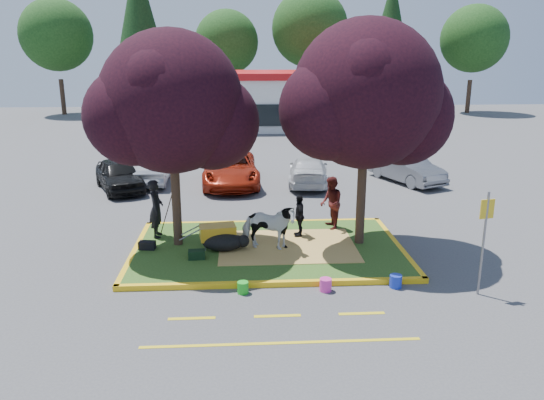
{
  "coord_description": "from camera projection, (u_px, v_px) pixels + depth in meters",
  "views": [
    {
      "loc": [
        -0.8,
        -15.39,
        6.0
      ],
      "look_at": [
        0.15,
        0.5,
        1.51
      ],
      "focal_mm": 35.0,
      "sensor_mm": 36.0,
      "label": 1
    }
  ],
  "objects": [
    {
      "name": "retail_building",
      "position": [
        274.0,
        99.0,
        42.85
      ],
      "size": [
        20.4,
        8.4,
        4.4
      ],
      "color": "silver",
      "rests_on": "ground"
    },
    {
      "name": "fire_lane_stripe_a",
      "position": [
        192.0,
        318.0,
        12.31
      ],
      "size": [
        1.1,
        0.12,
        0.01
      ],
      "primitive_type": "cube",
      "color": "yellow",
      "rests_on": "ground"
    },
    {
      "name": "tree_purple_left",
      "position": [
        172.0,
        109.0,
        15.48
      ],
      "size": [
        5.06,
        4.2,
        6.51
      ],
      "color": "black",
      "rests_on": "median_island"
    },
    {
      "name": "sign_post",
      "position": [
        485.0,
        232.0,
        13.09
      ],
      "size": [
        0.38,
        0.1,
        2.71
      ],
      "rotation": [
        0.0,
        0.0,
        0.2
      ],
      "color": "slate",
      "rests_on": "ground"
    },
    {
      "name": "curb_near",
      "position": [
        273.0,
        284.0,
        13.96
      ],
      "size": [
        8.3,
        0.16,
        0.15
      ],
      "primitive_type": "cube",
      "color": "yellow",
      "rests_on": "ground"
    },
    {
      "name": "wheelbarrow",
      "position": [
        218.0,
        232.0,
        16.18
      ],
      "size": [
        1.94,
        0.8,
        0.73
      ],
      "rotation": [
        0.0,
        0.0,
        0.16
      ],
      "color": "black",
      "rests_on": "median_island"
    },
    {
      "name": "visitor_b",
      "position": [
        299.0,
        216.0,
        17.16
      ],
      "size": [
        0.35,
        0.82,
        1.39
      ],
      "primitive_type": "imported",
      "rotation": [
        0.0,
        0.0,
        -1.56
      ],
      "color": "black",
      "rests_on": "median_island"
    },
    {
      "name": "bucket_blue",
      "position": [
        396.0,
        281.0,
        13.89
      ],
      "size": [
        0.38,
        0.38,
        0.34
      ],
      "primitive_type": "cylinder",
      "rotation": [
        0.0,
        0.0,
        -0.22
      ],
      "color": "#1831C0",
      "rests_on": "ground"
    },
    {
      "name": "gear_bag_green",
      "position": [
        197.0,
        254.0,
        15.42
      ],
      "size": [
        0.5,
        0.33,
        0.26
      ],
      "primitive_type": "cube",
      "rotation": [
        0.0,
        0.0,
        0.07
      ],
      "color": "black",
      "rests_on": "median_island"
    },
    {
      "name": "bucket_pink",
      "position": [
        326.0,
        285.0,
        13.68
      ],
      "size": [
        0.32,
        0.32,
        0.34
      ],
      "primitive_type": "cylinder",
      "rotation": [
        0.0,
        0.0,
        -0.02
      ],
      "color": "#E633A1",
      "rests_on": "ground"
    },
    {
      "name": "bucket_green",
      "position": [
        243.0,
        288.0,
        13.56
      ],
      "size": [
        0.38,
        0.38,
        0.31
      ],
      "primitive_type": "cylinder",
      "rotation": [
        0.0,
        0.0,
        -0.4
      ],
      "color": "green",
      "rests_on": "ground"
    },
    {
      "name": "curb_far",
      "position": [
        264.0,
        223.0,
        18.92
      ],
      "size": [
        8.3,
        0.16,
        0.15
      ],
      "primitive_type": "cube",
      "color": "yellow",
      "rests_on": "ground"
    },
    {
      "name": "cow",
      "position": [
        268.0,
        227.0,
        15.98
      ],
      "size": [
        1.84,
        1.16,
        1.44
      ],
      "primitive_type": "imported",
      "rotation": [
        0.0,
        0.0,
        1.33
      ],
      "color": "white",
      "rests_on": "median_island"
    },
    {
      "name": "car_silver",
      "position": [
        154.0,
        170.0,
        24.75
      ],
      "size": [
        1.47,
        3.82,
        1.24
      ],
      "primitive_type": "imported",
      "rotation": [
        0.0,
        0.0,
        3.18
      ],
      "color": "#9EA1A6",
      "rests_on": "ground"
    },
    {
      "name": "calf",
      "position": [
        223.0,
        242.0,
        16.02
      ],
      "size": [
        1.29,
        0.76,
        0.55
      ],
      "primitive_type": "ellipsoid",
      "rotation": [
        0.0,
        0.0,
        0.04
      ],
      "color": "black",
      "rests_on": "median_island"
    },
    {
      "name": "car_black",
      "position": [
        119.0,
        175.0,
        23.49
      ],
      "size": [
        3.13,
        4.41,
        1.39
      ],
      "primitive_type": "imported",
      "rotation": [
        0.0,
        0.0,
        0.41
      ],
      "color": "black",
      "rests_on": "ground"
    },
    {
      "name": "curb_right",
      "position": [
        397.0,
        246.0,
        16.67
      ],
      "size": [
        0.16,
        5.3,
        0.15
      ],
      "primitive_type": "cube",
      "color": "yellow",
      "rests_on": "ground"
    },
    {
      "name": "gear_bag_dark",
      "position": [
        147.0,
        245.0,
        16.17
      ],
      "size": [
        0.52,
        0.33,
        0.25
      ],
      "primitive_type": "cube",
      "rotation": [
        0.0,
        0.0,
        -0.14
      ],
      "color": "black",
      "rests_on": "median_island"
    },
    {
      "name": "car_white",
      "position": [
        308.0,
        171.0,
        24.52
      ],
      "size": [
        2.3,
        4.56,
        1.27
      ],
      "primitive_type": "imported",
      "rotation": [
        0.0,
        0.0,
        3.02
      ],
      "color": "silver",
      "rests_on": "ground"
    },
    {
      "name": "fire_lane_long",
      "position": [
        281.0,
        343.0,
        11.27
      ],
      "size": [
        6.0,
        0.1,
        0.01
      ],
      "primitive_type": "cube",
      "color": "yellow",
      "rests_on": "ground"
    },
    {
      "name": "car_grey",
      "position": [
        406.0,
        168.0,
        24.92
      ],
      "size": [
        3.0,
        4.45,
        1.39
      ],
      "primitive_type": "imported",
      "rotation": [
        0.0,
        0.0,
        0.4
      ],
      "color": "slate",
      "rests_on": "ground"
    },
    {
      "name": "fire_lane_stripe_c",
      "position": [
        362.0,
        313.0,
        12.54
      ],
      "size": [
        1.1,
        0.12,
        0.01
      ],
      "primitive_type": "cube",
      "color": "yellow",
      "rests_on": "ground"
    },
    {
      "name": "car_red",
      "position": [
        230.0,
        169.0,
        24.46
      ],
      "size": [
        2.75,
        5.54,
        1.51
      ],
      "primitive_type": "imported",
      "rotation": [
        0.0,
        0.0,
        0.05
      ],
      "color": "maroon",
      "rests_on": "ground"
    },
    {
      "name": "median_island",
      "position": [
        268.0,
        249.0,
        16.44
      ],
      "size": [
        8.0,
        5.0,
        0.15
      ],
      "primitive_type": "cube",
      "color": "#2A4B17",
      "rests_on": "ground"
    },
    {
      "name": "tree_purple_right",
      "position": [
        367.0,
        101.0,
        15.56
      ],
      "size": [
        5.3,
        4.4,
        6.82
      ],
      "color": "black",
      "rests_on": "median_island"
    },
    {
      "name": "fire_lane_stripe_b",
      "position": [
        277.0,
        316.0,
        12.42
      ],
      "size": [
        1.1,
        0.12,
        0.01
      ],
      "primitive_type": "cube",
      "color": "yellow",
      "rests_on": "ground"
    },
    {
      "name": "curb_left",
      "position": [
        135.0,
        252.0,
        16.2
      ],
      "size": [
        0.16,
        5.3,
        0.15
      ],
      "primitive_type": "cube",
      "color": "yellow",
      "rests_on": "ground"
    },
    {
      "name": "treeline",
      "position": [
        260.0,
        32.0,
        50.56
      ],
      "size": [
        46.58,
        7.8,
        14.63
      ],
      "color": "black",
      "rests_on": "ground"
    },
    {
      "name": "ground",
      "position": [
        268.0,
        251.0,
        16.46
      ],
      "size": [
        90.0,
        90.0,
        0.0
      ],
      "primitive_type": "plane",
      "color": "#424244",
      "rests_on": "ground"
    },
    {
      "name": "handler",
      "position": [
        156.0,
        208.0,
        17.08
      ],
      "size": [
        0.47,
        0.7,
        1.89
      ],
      "primitive_type": "imported",
      "rotation": [
        0.0,
        0.0,
        1.6
      ],
      "color": "black",
      "rests_on": "median_island"
    },
    {
      "name": "straw_bedding",
      "position": [
        287.0,
        246.0,
        16.45
      ],
      "size": [
        4.2,
        3.0,
        0.01
      ],
      "primitive_type": "cube",
      "color": "tan",
      "rests_on": "median_island"
    },
    {
      "name": "visitor_a",
      "position": [
        331.0,
        203.0,
        17.87
      ],
      "size": [
        0.75,
        0.92,
        1.79
      ],
      "primitive_type": "imported",
      "rotation": [
        0.0,
        0.0,
        -1.49
      ],
      "color": "#4B1615",
      "rests_on": "median_island"
    }
  ]
}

